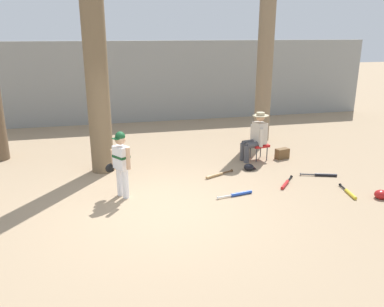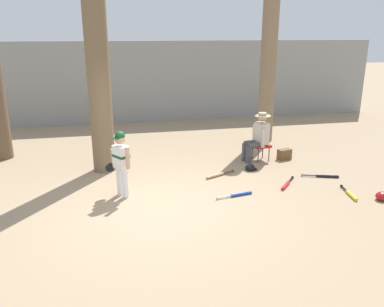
% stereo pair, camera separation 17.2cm
% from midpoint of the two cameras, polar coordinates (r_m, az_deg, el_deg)
% --- Properties ---
extents(ground_plane, '(60.00, 60.00, 0.00)m').
position_cam_midpoint_polar(ground_plane, '(7.17, -4.95, -8.08)').
color(ground_plane, '#9E8466').
extents(concrete_back_wall, '(18.00, 0.36, 2.78)m').
position_cam_midpoint_polar(concrete_back_wall, '(13.93, -9.81, 10.20)').
color(concrete_back_wall, gray).
rests_on(concrete_back_wall, ground).
extents(tree_near_player, '(0.85, 0.85, 6.33)m').
position_cam_midpoint_polar(tree_near_player, '(8.78, -14.57, 14.50)').
color(tree_near_player, brown).
rests_on(tree_near_player, ground).
extents(tree_behind_spectator, '(0.67, 0.67, 4.45)m').
position_cam_midpoint_polar(tree_behind_spectator, '(11.45, 10.07, 11.21)').
color(tree_behind_spectator, '#7F6B51').
rests_on(tree_behind_spectator, ground).
extents(young_ballplayer, '(0.51, 0.52, 1.31)m').
position_cam_midpoint_polar(young_ballplayer, '(7.53, -11.03, -0.97)').
color(young_ballplayer, white).
rests_on(young_ballplayer, ground).
extents(folding_stool, '(0.45, 0.45, 0.41)m').
position_cam_midpoint_polar(folding_stool, '(9.84, 9.25, 1.16)').
color(folding_stool, red).
rests_on(folding_stool, ground).
extents(seated_spectator, '(0.68, 0.54, 1.20)m').
position_cam_midpoint_polar(seated_spectator, '(9.71, 8.83, 2.67)').
color(seated_spectator, '#47474C').
rests_on(seated_spectator, ground).
extents(handbag_beside_stool, '(0.37, 0.26, 0.26)m').
position_cam_midpoint_polar(handbag_beside_stool, '(10.09, 12.55, -0.01)').
color(handbag_beside_stool, brown).
rests_on(handbag_beside_stool, ground).
extents(bat_wood_tan, '(0.73, 0.38, 0.07)m').
position_cam_midpoint_polar(bat_wood_tan, '(8.68, 3.01, -3.15)').
color(bat_wood_tan, tan).
rests_on(bat_wood_tan, ground).
extents(bat_red_barrel, '(0.55, 0.62, 0.07)m').
position_cam_midpoint_polar(bat_red_barrel, '(8.40, 12.96, -4.31)').
color(bat_red_barrel, red).
rests_on(bat_red_barrel, ground).
extents(bat_blue_youth, '(0.76, 0.20, 0.07)m').
position_cam_midpoint_polar(bat_blue_youth, '(7.73, 6.21, -5.89)').
color(bat_blue_youth, '#2347AD').
rests_on(bat_blue_youth, ground).
extents(bat_black_composite, '(0.77, 0.32, 0.07)m').
position_cam_midpoint_polar(bat_black_composite, '(9.12, 18.05, -2.99)').
color(bat_black_composite, black).
rests_on(bat_black_composite, ground).
extents(bat_yellow_trainer, '(0.18, 0.71, 0.07)m').
position_cam_midpoint_polar(bat_yellow_trainer, '(8.30, 21.44, -5.38)').
color(bat_yellow_trainer, yellow).
rests_on(bat_yellow_trainer, ground).
extents(batting_helmet_black, '(0.28, 0.21, 0.16)m').
position_cam_midpoint_polar(batting_helmet_black, '(9.13, 7.77, -1.99)').
color(batting_helmet_black, black).
rests_on(batting_helmet_black, ground).
extents(batting_helmet_red, '(0.31, 0.24, 0.18)m').
position_cam_midpoint_polar(batting_helmet_red, '(8.35, 25.37, -5.44)').
color(batting_helmet_red, '#A81919').
rests_on(batting_helmet_red, ground).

